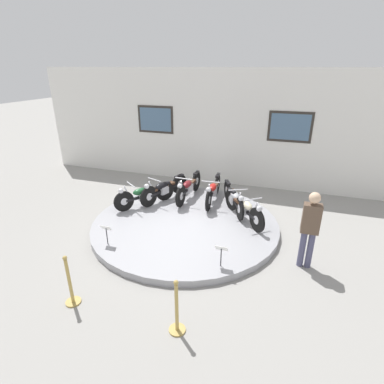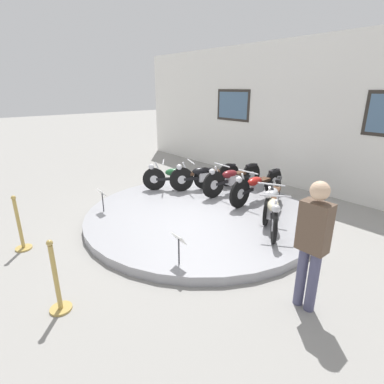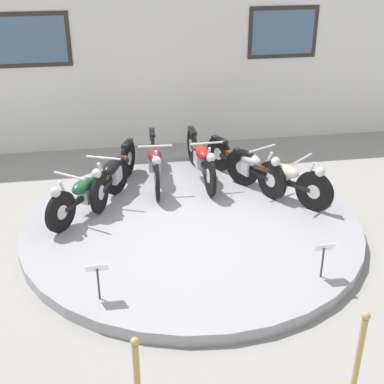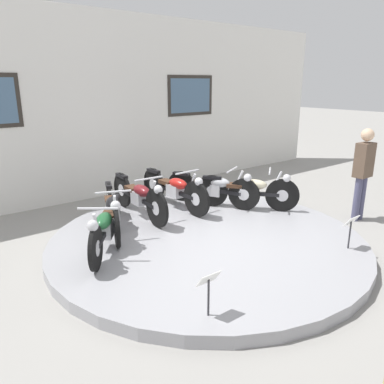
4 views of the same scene
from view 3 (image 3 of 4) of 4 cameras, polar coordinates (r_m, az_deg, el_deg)
The scene contains 12 objects.
ground_plane at distance 8.02m, azimuth -0.03°, elevation -4.12°, with size 60.00×60.00×0.00m, color gray.
display_platform at distance 7.98m, azimuth -0.03°, elevation -3.61°, with size 4.98×4.98×0.17m, color #99999E.
back_wall at distance 10.73m, azimuth -3.29°, elevation 15.34°, with size 14.00×0.22×4.02m.
motorcycle_green at distance 8.16m, azimuth -11.01°, elevation 0.21°, with size 1.23×1.59×0.78m.
motorcycle_black at distance 8.67m, azimuth -8.36°, elevation 2.18°, with size 0.80×1.88×0.80m.
motorcycle_maroon at distance 9.00m, azimuth -4.01°, elevation 3.44°, with size 0.54×2.03×0.81m.
motorcycle_red at distance 9.10m, azimuth 0.97°, elevation 3.75°, with size 0.54×2.02×0.81m.
motorcycle_silver at distance 8.95m, azimuth 5.76°, elevation 3.06°, with size 0.92×1.79×0.79m.
motorcycle_cream at distance 8.55m, azimuth 9.28°, elevation 1.72°, with size 1.30×1.57×0.79m.
info_placard_front_left at distance 6.27m, azimuth -10.05°, elevation -8.49°, with size 0.26×0.11×0.51m.
info_placard_front_centre at distance 6.73m, azimuth 13.87°, elevation -6.22°, with size 0.26×0.11×0.51m.
stanchion_post_right_of_entry at distance 5.53m, azimuth 17.11°, elevation -17.63°, with size 0.28×0.28×1.02m.
Camera 3 is at (-1.11, -6.81, 4.09)m, focal length 50.00 mm.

